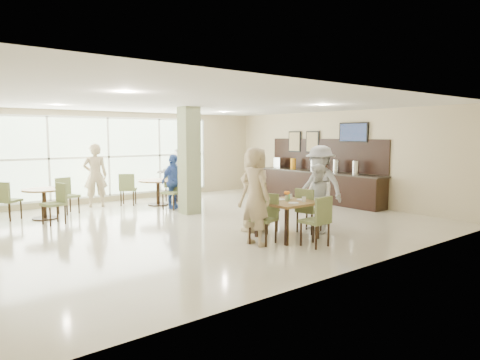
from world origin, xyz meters
TOP-DOWN VIEW (x-y plane):
  - ground at (0.00, 0.00)m, footprint 10.00×10.00m
  - room_shell at (0.00, 0.00)m, footprint 10.00×10.00m
  - window_bank at (-0.50, 4.46)m, footprint 7.00×0.04m
  - column at (0.40, 1.20)m, footprint 0.45×0.45m
  - main_table at (0.48, -2.36)m, footprint 1.02×1.02m
  - round_table_left at (-2.82, 2.79)m, footprint 1.01×1.01m
  - round_table_right at (0.39, 2.96)m, footprint 1.15×1.15m
  - chairs_main_table at (0.49, -2.39)m, footprint 1.96×1.96m
  - chairs_table_left at (-2.84, 2.76)m, footprint 1.99×1.81m
  - chairs_table_right at (0.39, 2.96)m, footprint 2.10×2.03m
  - tabletop_clutter at (0.54, -2.37)m, footprint 0.78×0.70m
  - buffet_counter at (4.70, 0.51)m, footprint 0.64×4.70m
  - wall_tv at (4.94, -0.60)m, footprint 0.06×1.00m
  - framed_art_a at (4.95, 1.00)m, footprint 0.05×0.55m
  - framed_art_b at (4.95, 1.80)m, footprint 0.05×0.55m
  - teen_left at (-0.37, -2.39)m, footprint 0.47×0.69m
  - teen_far at (0.39, -1.49)m, footprint 0.98×0.68m
  - teen_right at (1.31, -2.44)m, footprint 0.76×0.86m
  - teen_standing at (2.05, -1.87)m, footprint 0.76×1.23m
  - adult_a at (0.44, 2.15)m, footprint 1.02×0.81m
  - adult_b at (1.17, 2.96)m, footprint 1.27×1.71m
  - adult_standing at (-1.19, 3.76)m, footprint 0.77×0.62m

SIDE VIEW (x-z plane):
  - ground at x=0.00m, z-range 0.00..0.00m
  - chairs_main_table at x=0.49m, z-range 0.00..0.95m
  - chairs_table_left at x=-2.84m, z-range 0.00..0.95m
  - chairs_table_right at x=0.39m, z-range 0.00..0.95m
  - round_table_left at x=-2.82m, z-range 0.18..0.93m
  - buffet_counter at x=4.70m, z-range -0.42..1.53m
  - round_table_right at x=0.39m, z-range 0.21..0.96m
  - main_table at x=0.48m, z-range 0.29..1.04m
  - teen_right at x=1.31m, z-range 0.00..1.47m
  - adult_a at x=0.44m, z-range 0.00..1.53m
  - tabletop_clutter at x=0.54m, z-range 0.71..0.91m
  - adult_b at x=1.17m, z-range 0.00..1.70m
  - teen_far at x=0.39m, z-range 0.00..1.81m
  - adult_standing at x=-1.19m, z-range 0.00..1.83m
  - teen_standing at x=2.05m, z-range 0.00..1.83m
  - teen_left at x=-0.37m, z-range 0.00..1.83m
  - window_bank at x=-0.50m, z-range -2.10..4.90m
  - column at x=0.40m, z-range 0.00..2.80m
  - room_shell at x=0.00m, z-range -3.30..6.70m
  - framed_art_a at x=4.95m, z-range 1.50..2.20m
  - framed_art_b at x=4.95m, z-range 1.50..2.20m
  - wall_tv at x=4.94m, z-range 1.86..2.44m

